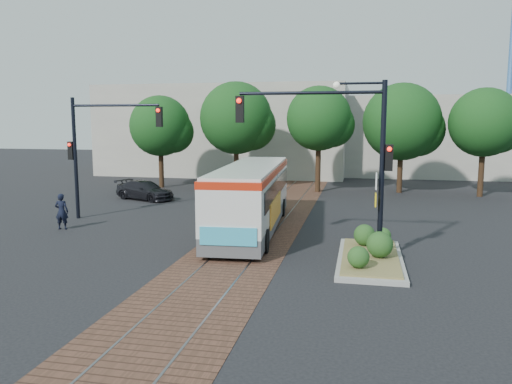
# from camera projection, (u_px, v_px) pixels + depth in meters

# --- Properties ---
(ground) EXTENTS (120.00, 120.00, 0.00)m
(ground) POSITION_uv_depth(u_px,v_px,m) (243.00, 247.00, 19.34)
(ground) COLOR black
(ground) RESTS_ON ground
(trackbed) EXTENTS (3.60, 40.00, 0.02)m
(trackbed) POSITION_uv_depth(u_px,v_px,m) (263.00, 226.00, 23.21)
(trackbed) COLOR brown
(trackbed) RESTS_ON ground
(tree_row) EXTENTS (26.40, 5.60, 7.67)m
(tree_row) POSITION_uv_depth(u_px,v_px,m) (315.00, 121.00, 34.31)
(tree_row) COLOR #382314
(tree_row) RESTS_ON ground
(warehouses) EXTENTS (40.00, 13.00, 8.00)m
(warehouses) POSITION_uv_depth(u_px,v_px,m) (308.00, 132.00, 46.75)
(warehouses) COLOR #ADA899
(warehouses) RESTS_ON ground
(crane) EXTENTS (8.00, 0.50, 18.00)m
(crane) POSITION_uv_depth(u_px,v_px,m) (511.00, 57.00, 47.05)
(crane) COLOR #3F72B2
(crane) RESTS_ON ground
(city_bus) EXTENTS (3.05, 11.02, 2.91)m
(city_bus) POSITION_uv_depth(u_px,v_px,m) (252.00, 194.00, 22.26)
(city_bus) COLOR #4A4A4D
(city_bus) RESTS_ON ground
(traffic_island) EXTENTS (2.20, 5.20, 1.13)m
(traffic_island) POSITION_uv_depth(u_px,v_px,m) (371.00, 251.00, 17.43)
(traffic_island) COLOR gray
(traffic_island) RESTS_ON ground
(signal_pole_main) EXTENTS (5.49, 0.46, 6.00)m
(signal_pole_main) POSITION_uv_depth(u_px,v_px,m) (346.00, 141.00, 17.18)
(signal_pole_main) COLOR black
(signal_pole_main) RESTS_ON ground
(signal_pole_left) EXTENTS (4.99, 0.34, 6.00)m
(signal_pole_left) POSITION_uv_depth(u_px,v_px,m) (95.00, 141.00, 24.38)
(signal_pole_left) COLOR black
(signal_pole_left) RESTS_ON ground
(officer) EXTENTS (0.65, 0.49, 1.63)m
(officer) POSITION_uv_depth(u_px,v_px,m) (62.00, 211.00, 22.46)
(officer) COLOR black
(officer) RESTS_ON ground
(parked_car) EXTENTS (4.36, 2.98, 1.17)m
(parked_car) POSITION_uv_depth(u_px,v_px,m) (145.00, 190.00, 31.08)
(parked_car) COLOR black
(parked_car) RESTS_ON ground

